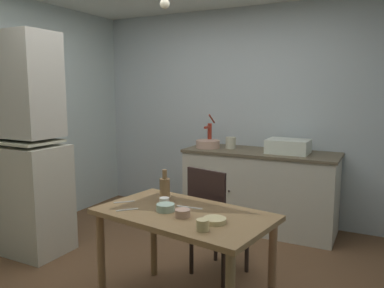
# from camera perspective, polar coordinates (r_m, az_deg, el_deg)

# --- Properties ---
(ground_plane) EXTENTS (4.86, 4.86, 0.00)m
(ground_plane) POSITION_cam_1_polar(r_m,az_deg,el_deg) (3.35, -6.01, -19.86)
(ground_plane) COLOR brown
(wall_back) EXTENTS (3.82, 0.10, 2.53)m
(wall_back) POSITION_cam_1_polar(r_m,az_deg,el_deg) (4.74, 6.94, 4.47)
(wall_back) COLOR silver
(wall_back) RESTS_ON ground
(hutch_cabinet) EXTENTS (0.80, 0.49, 2.09)m
(hutch_cabinet) POSITION_cam_1_polar(r_m,az_deg,el_deg) (3.97, -23.95, -1.10)
(hutch_cabinet) COLOR beige
(hutch_cabinet) RESTS_ON ground
(counter_cabinet) EXTENTS (1.70, 0.64, 0.89)m
(counter_cabinet) POSITION_cam_1_polar(r_m,az_deg,el_deg) (4.40, 10.10, -6.76)
(counter_cabinet) COLOR beige
(counter_cabinet) RESTS_ON ground
(sink_basin) EXTENTS (0.44, 0.34, 0.15)m
(sink_basin) POSITION_cam_1_polar(r_m,az_deg,el_deg) (4.22, 14.24, -0.30)
(sink_basin) COLOR white
(sink_basin) RESTS_ON counter_cabinet
(hand_pump) EXTENTS (0.05, 0.27, 0.39)m
(hand_pump) POSITION_cam_1_polar(r_m,az_deg,el_deg) (4.55, 2.64, 1.72)
(hand_pump) COLOR maroon
(hand_pump) RESTS_ON counter_cabinet
(mixing_bowl_counter) EXTENTS (0.28, 0.28, 0.09)m
(mixing_bowl_counter) POSITION_cam_1_polar(r_m,az_deg,el_deg) (4.47, 2.40, -0.00)
(mixing_bowl_counter) COLOR tan
(mixing_bowl_counter) RESTS_ON counter_cabinet
(stoneware_crock) EXTENTS (0.12, 0.12, 0.13)m
(stoneware_crock) POSITION_cam_1_polar(r_m,az_deg,el_deg) (4.44, 5.82, 0.18)
(stoneware_crock) COLOR beige
(stoneware_crock) RESTS_ON counter_cabinet
(dining_table) EXTENTS (1.29, 0.87, 0.74)m
(dining_table) POSITION_cam_1_polar(r_m,az_deg,el_deg) (2.69, -1.23, -12.18)
(dining_table) COLOR #94734A
(dining_table) RESTS_ON ground
(chair_far_side) EXTENTS (0.49, 0.49, 0.94)m
(chair_far_side) POSITION_cam_1_polar(r_m,az_deg,el_deg) (3.23, 3.40, -11.24)
(chair_far_side) COLOR #2F231D
(chair_far_side) RESTS_ON ground
(serving_bowl_wide) EXTENTS (0.10, 0.10, 0.05)m
(serving_bowl_wide) POSITION_cam_1_polar(r_m,az_deg,el_deg) (2.55, -1.43, -10.34)
(serving_bowl_wide) COLOR tan
(serving_bowl_wide) RESTS_ON dining_table
(soup_bowl_small) EXTENTS (0.15, 0.15, 0.03)m
(soup_bowl_small) POSITION_cam_1_polar(r_m,az_deg,el_deg) (2.45, 3.39, -11.38)
(soup_bowl_small) COLOR beige
(soup_bowl_small) RESTS_ON dining_table
(sauce_dish) EXTENTS (0.13, 0.13, 0.05)m
(sauce_dish) POSITION_cam_1_polar(r_m,az_deg,el_deg) (2.67, -4.00, -9.50)
(sauce_dish) COLOR #ADD1C1
(sauce_dish) RESTS_ON dining_table
(teacup_cream) EXTENTS (0.07, 0.07, 0.06)m
(teacup_cream) POSITION_cam_1_polar(r_m,az_deg,el_deg) (2.79, -4.17, -8.65)
(teacup_cream) COLOR white
(teacup_cream) RESTS_ON dining_table
(mug_dark) EXTENTS (0.08, 0.08, 0.07)m
(mug_dark) POSITION_cam_1_polar(r_m,az_deg,el_deg) (2.32, 1.61, -12.06)
(mug_dark) COLOR beige
(mug_dark) RESTS_ON dining_table
(glass_bottle) EXTENTS (0.08, 0.08, 0.24)m
(glass_bottle) POSITION_cam_1_polar(r_m,az_deg,el_deg) (2.92, -4.11, -6.62)
(glass_bottle) COLOR olive
(glass_bottle) RESTS_ON dining_table
(table_knife) EXTENTS (0.20, 0.03, 0.00)m
(table_knife) POSITION_cam_1_polar(r_m,az_deg,el_deg) (2.75, -0.38, -9.50)
(table_knife) COLOR silver
(table_knife) RESTS_ON dining_table
(teaspoon_near_bowl) EXTENTS (0.12, 0.13, 0.00)m
(teaspoon_near_bowl) POSITION_cam_1_polar(r_m,az_deg,el_deg) (2.73, -9.71, -9.70)
(teaspoon_near_bowl) COLOR beige
(teaspoon_near_bowl) RESTS_ON dining_table
(teaspoon_by_cup) EXTENTS (0.12, 0.12, 0.00)m
(teaspoon_by_cup) POSITION_cam_1_polar(r_m,az_deg,el_deg) (2.92, -10.16, -8.56)
(teaspoon_by_cup) COLOR beige
(teaspoon_by_cup) RESTS_ON dining_table
(pendant_bulb) EXTENTS (0.08, 0.08, 0.08)m
(pendant_bulb) POSITION_cam_1_polar(r_m,az_deg,el_deg) (3.26, -4.11, 20.23)
(pendant_bulb) COLOR #F9EFCC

